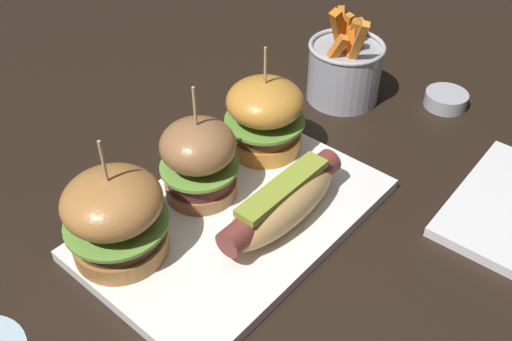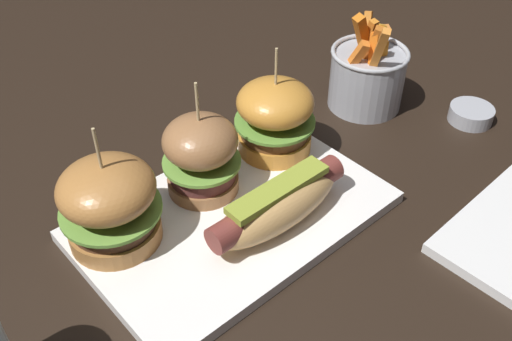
# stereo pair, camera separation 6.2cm
# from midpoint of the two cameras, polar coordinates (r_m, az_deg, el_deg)

# --- Properties ---
(ground_plane) EXTENTS (3.00, 3.00, 0.00)m
(ground_plane) POSITION_cam_midpoint_polar(r_m,az_deg,el_deg) (0.64, 0.57, -5.11)
(ground_plane) COLOR black
(platter_main) EXTENTS (0.33, 0.21, 0.01)m
(platter_main) POSITION_cam_midpoint_polar(r_m,az_deg,el_deg) (0.63, 0.58, -4.66)
(platter_main) COLOR white
(platter_main) RESTS_ON ground
(hot_dog) EXTENTS (0.17, 0.05, 0.05)m
(hot_dog) POSITION_cam_midpoint_polar(r_m,az_deg,el_deg) (0.60, 5.14, -3.47)
(hot_dog) COLOR tan
(hot_dog) RESTS_ON platter_main
(slider_left) EXTENTS (0.10, 0.10, 0.14)m
(slider_left) POSITION_cam_midpoint_polar(r_m,az_deg,el_deg) (0.58, -11.36, -3.34)
(slider_left) COLOR #B07439
(slider_left) RESTS_ON platter_main
(slider_center) EXTENTS (0.09, 0.09, 0.14)m
(slider_center) POSITION_cam_midpoint_polar(r_m,az_deg,el_deg) (0.63, -2.56, 1.52)
(slider_center) COLOR #99683F
(slider_center) RESTS_ON platter_main
(slider_right) EXTENTS (0.10, 0.10, 0.14)m
(slider_right) POSITION_cam_midpoint_polar(r_m,az_deg,el_deg) (0.69, 4.46, 5.23)
(slider_right) COLOR orange
(slider_right) RESTS_ON platter_main
(fries_bucket) EXTENTS (0.10, 0.10, 0.14)m
(fries_bucket) POSITION_cam_midpoint_polar(r_m,az_deg,el_deg) (0.81, 13.12, 9.08)
(fries_bucket) COLOR #A8AAB2
(fries_bucket) RESTS_ON ground
(sauce_ramekin) EXTENTS (0.06, 0.06, 0.02)m
(sauce_ramekin) POSITION_cam_midpoint_polar(r_m,az_deg,el_deg) (0.84, 22.51, 5.13)
(sauce_ramekin) COLOR #A8AAB2
(sauce_ramekin) RESTS_ON ground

